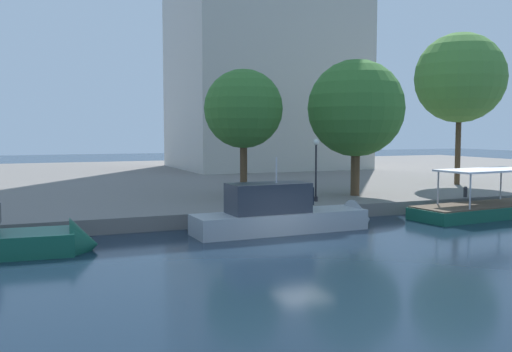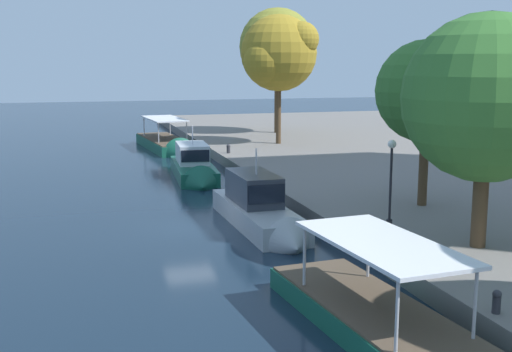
{
  "view_description": "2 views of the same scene",
  "coord_description": "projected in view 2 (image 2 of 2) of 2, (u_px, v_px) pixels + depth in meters",
  "views": [
    {
      "loc": [
        -11.98,
        -23.36,
        5.34
      ],
      "look_at": [
        -0.25,
        5.07,
        2.87
      ],
      "focal_mm": 39.67,
      "sensor_mm": 36.0,
      "label": 1
    },
    {
      "loc": [
        31.76,
        -5.49,
        8.3
      ],
      "look_at": [
        -1.09,
        3.83,
        2.3
      ],
      "focal_mm": 45.73,
      "sensor_mm": 36.0,
      "label": 2
    }
  ],
  "objects": [
    {
      "name": "tree_3",
      "position": [
        484.0,
        98.0,
        25.75
      ],
      "size": [
        6.71,
        6.71,
        9.43
      ],
      "color": "#4C3823",
      "rests_on": "dock_promenade"
    },
    {
      "name": "motor_yacht_1",
      "position": [
        194.0,
        170.0,
        46.83
      ],
      "size": [
        10.1,
        3.29,
        4.73
      ],
      "rotation": [
        0.0,
        0.0,
        -0.07
      ],
      "color": "#14513D",
      "rests_on": "ground_plane"
    },
    {
      "name": "ground_plane",
      "position": [
        189.0,
        228.0,
        33.0
      ],
      "size": [
        220.0,
        220.0,
        0.0
      ],
      "primitive_type": "plane",
      "color": "#142333"
    },
    {
      "name": "motor_yacht_2",
      "position": [
        260.0,
        214.0,
        32.92
      ],
      "size": [
        10.47,
        2.7,
        4.82
      ],
      "rotation": [
        0.0,
        0.0,
        0.03
      ],
      "color": "#9EA3A8",
      "rests_on": "ground_plane"
    },
    {
      "name": "tour_boat_3",
      "position": [
        399.0,
        340.0,
        19.09
      ],
      "size": [
        11.64,
        3.99,
        4.25
      ],
      "rotation": [
        0.0,
        0.0,
        0.09
      ],
      "color": "#14513D",
      "rests_on": "ground_plane"
    },
    {
      "name": "mooring_bollard_1",
      "position": [
        497.0,
        301.0,
        19.57
      ],
      "size": [
        0.28,
        0.28,
        0.74
      ],
      "color": "#2D2D33",
      "rests_on": "dock_promenade"
    },
    {
      "name": "tree_1",
      "position": [
        277.0,
        45.0,
        68.12
      ],
      "size": [
        7.99,
        7.99,
        13.03
      ],
      "color": "#4C3823",
      "rests_on": "dock_promenade"
    },
    {
      "name": "tree_0",
      "position": [
        428.0,
        89.0,
        33.49
      ],
      "size": [
        5.3,
        5.3,
        8.63
      ],
      "color": "#4C3823",
      "rests_on": "dock_promenade"
    },
    {
      "name": "tree_4",
      "position": [
        279.0,
        53.0,
        58.68
      ],
      "size": [
        6.93,
        6.98,
        11.71
      ],
      "color": "#4C3823",
      "rests_on": "dock_promenade"
    },
    {
      "name": "lamp_post",
      "position": [
        391.0,
        174.0,
        29.7
      ],
      "size": [
        0.39,
        0.39,
        3.99
      ],
      "color": "black",
      "rests_on": "dock_promenade"
    },
    {
      "name": "mooring_bollard_0",
      "position": [
        228.0,
        148.0,
        53.9
      ],
      "size": [
        0.32,
        0.32,
        0.75
      ],
      "color": "#2D2D33",
      "rests_on": "dock_promenade"
    },
    {
      "name": "tour_boat_0",
      "position": [
        168.0,
        147.0,
        61.83
      ],
      "size": [
        13.35,
        4.37,
        4.23
      ],
      "rotation": [
        0.0,
        0.0,
        0.09
      ],
      "color": "#14513D",
      "rests_on": "ground_plane"
    }
  ]
}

